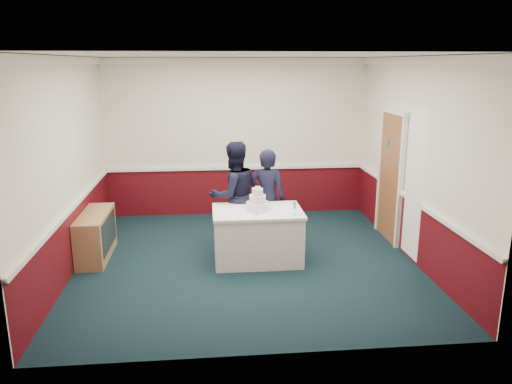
{
  "coord_description": "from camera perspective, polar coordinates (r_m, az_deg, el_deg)",
  "views": [
    {
      "loc": [
        -0.55,
        -7.0,
        2.91
      ],
      "look_at": [
        0.13,
        -0.1,
        1.1
      ],
      "focal_mm": 35.0,
      "sensor_mm": 36.0,
      "label": 1
    }
  ],
  "objects": [
    {
      "name": "room_shell",
      "position": [
        7.7,
        -0.91,
        7.58
      ],
      "size": [
        5.0,
        5.0,
        3.0
      ],
      "color": "silver",
      "rests_on": "ground"
    },
    {
      "name": "cake_knife",
      "position": [
        7.18,
        0.1,
        -2.53
      ],
      "size": [
        0.07,
        0.22,
        0.0
      ],
      "primitive_type": "cube",
      "rotation": [
        0.0,
        0.0,
        -0.27
      ],
      "color": "silver",
      "rests_on": "cake_table"
    },
    {
      "name": "champagne_flute",
      "position": [
        7.13,
        4.4,
        -1.54
      ],
      "size": [
        0.05,
        0.05,
        0.21
      ],
      "color": "silver",
      "rests_on": "cake_table"
    },
    {
      "name": "wedding_cake",
      "position": [
        7.34,
        0.17,
        -1.26
      ],
      "size": [
        0.35,
        0.35,
        0.36
      ],
      "color": "white",
      "rests_on": "cake_table"
    },
    {
      "name": "ground",
      "position": [
        7.6,
        -1.06,
        -7.88
      ],
      "size": [
        5.0,
        5.0,
        0.0
      ],
      "primitive_type": "plane",
      "color": "black",
      "rests_on": "ground"
    },
    {
      "name": "person_man",
      "position": [
        7.92,
        -2.55,
        -0.38
      ],
      "size": [
        1.03,
        0.93,
        1.72
      ],
      "primitive_type": "imported",
      "rotation": [
        0.0,
        0.0,
        3.55
      ],
      "color": "black",
      "rests_on": "ground"
    },
    {
      "name": "person_woman",
      "position": [
        7.96,
        1.29,
        -0.74
      ],
      "size": [
        0.68,
        0.57,
        1.61
      ],
      "primitive_type": "imported",
      "rotation": [
        0.0,
        0.0,
        2.77
      ],
      "color": "black",
      "rests_on": "ground"
    },
    {
      "name": "cake_table",
      "position": [
        7.49,
        0.17,
        -4.93
      ],
      "size": [
        1.32,
        0.92,
        0.79
      ],
      "color": "white",
      "rests_on": "ground"
    },
    {
      "name": "sideboard",
      "position": [
        8.0,
        -17.84,
        -4.75
      ],
      "size": [
        0.41,
        1.2,
        0.7
      ],
      "color": "#A3754F",
      "rests_on": "ground"
    }
  ]
}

